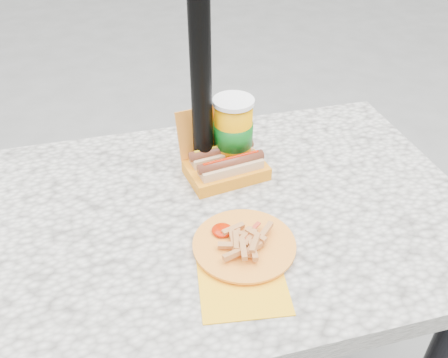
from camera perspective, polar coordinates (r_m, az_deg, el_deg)
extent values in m
cube|color=beige|center=(1.13, -0.60, -4.55)|extent=(1.20, 0.80, 0.05)
cylinder|color=black|center=(1.62, -21.05, -10.39)|extent=(0.07, 0.07, 0.70)
cylinder|color=black|center=(1.74, 13.17, -4.57)|extent=(0.07, 0.07, 0.70)
cylinder|color=black|center=(1.07, -2.93, 16.38)|extent=(0.05, 0.05, 2.20)
cube|color=orange|center=(1.21, 0.25, 1.06)|extent=(0.21, 0.16, 0.03)
cube|color=orange|center=(1.23, -1.23, 6.03)|extent=(0.20, 0.06, 0.13)
cube|color=#D5B07E|center=(1.18, 0.84, 1.08)|extent=(0.17, 0.07, 0.04)
cylinder|color=brown|center=(1.16, 0.85, 2.06)|extent=(0.17, 0.05, 0.03)
cylinder|color=#B01700|center=(1.16, 0.85, 2.54)|extent=(0.15, 0.03, 0.01)
cube|color=#D5B07E|center=(1.22, -0.30, 2.57)|extent=(0.17, 0.07, 0.04)
cylinder|color=brown|center=(1.21, -0.31, 3.53)|extent=(0.17, 0.05, 0.03)
cylinder|color=#C29412|center=(1.20, -0.31, 4.00)|extent=(0.15, 0.03, 0.01)
cube|color=#F6AB13|center=(0.95, 2.25, -12.49)|extent=(0.19, 0.19, 0.00)
cylinder|color=orange|center=(1.02, 2.44, -7.95)|extent=(0.21, 0.21, 0.01)
cylinder|color=orange|center=(1.01, 2.45, -7.80)|extent=(0.22, 0.22, 0.01)
cube|color=#C17F3F|center=(1.01, 3.29, -7.26)|extent=(0.05, 0.05, 0.01)
cube|color=#C17F3F|center=(1.00, 1.09, -7.24)|extent=(0.02, 0.05, 0.01)
cube|color=#C17F3F|center=(0.99, 3.79, -8.17)|extent=(0.05, 0.04, 0.01)
cube|color=#C17F3F|center=(1.02, 5.06, -6.20)|extent=(0.04, 0.05, 0.01)
cube|color=#C17F3F|center=(1.01, 2.57, -6.84)|extent=(0.05, 0.05, 0.01)
cube|color=#C17F3F|center=(1.02, 2.46, -6.63)|extent=(0.05, 0.01, 0.01)
cube|color=#C17F3F|center=(1.03, 1.12, -6.04)|extent=(0.05, 0.03, 0.01)
cube|color=#C17F3F|center=(1.01, 3.21, -7.15)|extent=(0.05, 0.05, 0.01)
cube|color=#C17F3F|center=(0.97, 2.37, -8.47)|extent=(0.02, 0.05, 0.01)
cube|color=#C17F3F|center=(1.00, 3.86, -6.74)|extent=(0.04, 0.05, 0.01)
cube|color=#C17F3F|center=(0.98, 3.55, -8.55)|extent=(0.02, 0.05, 0.01)
cube|color=#C17F3F|center=(0.97, 1.28, -8.96)|extent=(0.05, 0.03, 0.01)
cube|color=#C17F3F|center=(0.99, 3.41, -8.16)|extent=(0.04, 0.05, 0.01)
cube|color=#C17F3F|center=(0.99, 0.78, -8.01)|extent=(0.05, 0.03, 0.01)
cube|color=#C17F3F|center=(1.01, 1.63, -7.16)|extent=(0.03, 0.05, 0.01)
cube|color=#C17F3F|center=(0.98, 3.77, -7.74)|extent=(0.04, 0.05, 0.01)
cube|color=#C17F3F|center=(0.99, 1.41, -7.44)|extent=(0.03, 0.05, 0.01)
ellipsoid|color=#B01700|center=(1.03, -0.23, -6.17)|extent=(0.05, 0.05, 0.01)
cube|color=red|center=(1.01, 2.86, -6.65)|extent=(0.08, 0.06, 0.00)
cylinder|color=orange|center=(1.21, 1.10, 5.28)|extent=(0.10, 0.10, 0.18)
cylinder|color=#0B5714|center=(1.21, 1.11, 5.50)|extent=(0.10, 0.10, 0.06)
cylinder|color=white|center=(1.16, 1.16, 9.31)|extent=(0.10, 0.10, 0.01)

